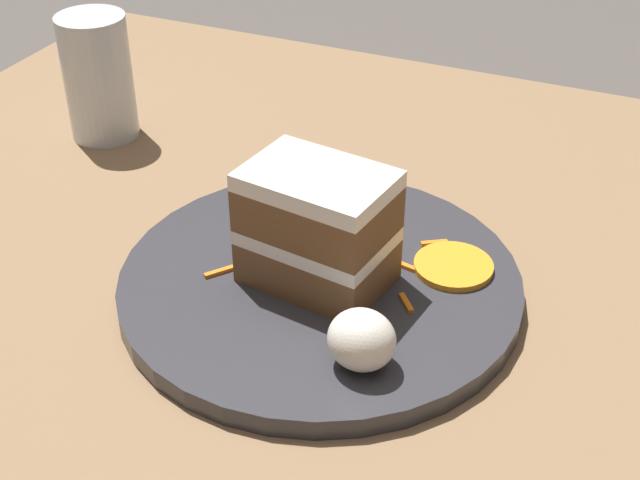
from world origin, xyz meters
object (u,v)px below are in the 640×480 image
object	(u,v)px
cream_dollop	(362,340)
orange_garnish	(453,266)
cake_slice	(318,228)
drinking_glass	(99,85)
plate	(320,284)

from	to	relation	value
cream_dollop	orange_garnish	size ratio (longest dim) A/B	0.76
cream_dollop	cake_slice	bearing A→B (deg)	-49.34
drinking_glass	orange_garnish	bearing A→B (deg)	165.12
cream_dollop	orange_garnish	xyz separation A→B (m)	(-0.02, -0.13, -0.02)
orange_garnish	cream_dollop	bearing A→B (deg)	79.04
plate	drinking_glass	world-z (taller)	drinking_glass
cream_dollop	drinking_glass	size ratio (longest dim) A/B	0.37
cream_dollop	drinking_glass	bearing A→B (deg)	-32.33
cake_slice	orange_garnish	distance (m)	0.11
cake_slice	cream_dollop	size ratio (longest dim) A/B	2.45
cake_slice	cream_dollop	bearing A→B (deg)	48.80
plate	drinking_glass	size ratio (longest dim) A/B	2.48
cream_dollop	orange_garnish	distance (m)	0.13
cake_slice	orange_garnish	xyz separation A→B (m)	(-0.09, -0.05, -0.04)
orange_garnish	drinking_glass	size ratio (longest dim) A/B	0.49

